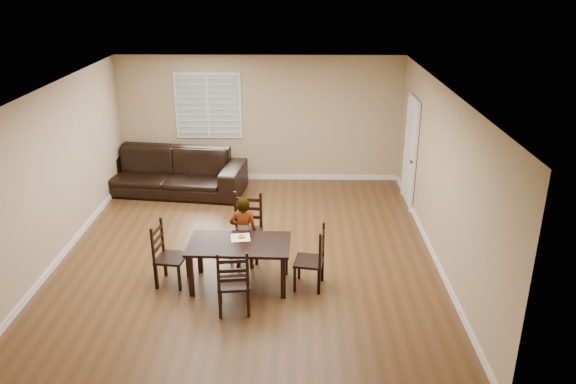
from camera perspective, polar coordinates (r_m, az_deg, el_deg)
The scene contains 11 objects.
ground at distance 9.26m, azimuth -4.00°, elevation -6.21°, with size 7.00×7.00×0.00m, color brown.
room at distance 8.73m, azimuth -3.98°, elevation 4.88°, with size 6.04×7.04×2.72m.
dining_table at distance 8.13m, azimuth -4.97°, elevation -5.73°, with size 1.48×0.86×0.68m.
chair_near at distance 9.02m, azimuth -4.12°, elevation -3.61°, with size 0.53×0.50×1.06m.
chair_far at distance 7.53m, azimuth -5.56°, elevation -9.54°, with size 0.48×0.45×0.96m.
chair_left at distance 8.42m, azimuth -12.55°, elevation -6.37°, with size 0.46×0.48×0.96m.
chair_right at distance 8.12m, azimuth 2.95°, elevation -6.97°, with size 0.47×0.49×0.95m.
child at distance 8.60m, azimuth -4.53°, elevation -4.15°, with size 0.43×0.28×1.17m, color gray.
napkin at distance 8.23m, azimuth -4.85°, elevation -4.63°, with size 0.27×0.27×0.00m, color white.
donut at distance 8.22m, azimuth -4.73°, elevation -4.50°, with size 0.11×0.11×0.04m.
sofa at distance 11.82m, azimuth -11.93°, elevation 2.05°, with size 3.05×1.19×0.89m, color black.
Camera 1 is at (0.78, -8.15, 4.33)m, focal length 35.00 mm.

